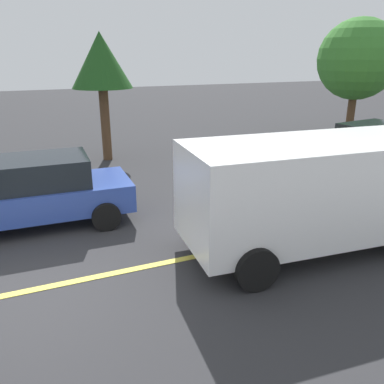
{
  "coord_description": "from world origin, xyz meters",
  "views": [
    {
      "loc": [
        0.24,
        -6.27,
        3.74
      ],
      "look_at": [
        2.95,
        0.15,
        1.29
      ],
      "focal_mm": 37.05,
      "sensor_mm": 36.0,
      "label": 1
    }
  ],
  "objects": [
    {
      "name": "ground_plane",
      "position": [
        0.0,
        0.0,
        0.0
      ],
      "size": [
        80.0,
        80.0,
        0.0
      ],
      "primitive_type": "plane",
      "color": "#2D2D30"
    },
    {
      "name": "white_van",
      "position": [
        5.31,
        -0.54,
        1.27
      ],
      "size": [
        5.34,
        2.6,
        2.2
      ],
      "color": "white",
      "rests_on": "ground_plane"
    },
    {
      "name": "car_blue_near_curb",
      "position": [
        0.24,
        2.83,
        0.79
      ],
      "size": [
        4.41,
        2.06,
        1.57
      ],
      "color": "#2D479E",
      "rests_on": "ground_plane"
    },
    {
      "name": "lane_marking_centre",
      "position": [
        3.0,
        0.0,
        0.01
      ],
      "size": [
        28.0,
        0.16,
        0.01
      ],
      "primitive_type": "cube",
      "color": "#E0D14C"
    },
    {
      "name": "car_yellow_crossing",
      "position": [
        10.51,
        2.9,
        0.82
      ],
      "size": [
        4.26,
        2.39,
        1.64
      ],
      "color": "gold",
      "rests_on": "ground_plane"
    },
    {
      "name": "tree_centre_verge",
      "position": [
        2.92,
        8.12,
        3.43
      ],
      "size": [
        2.1,
        2.1,
        4.44
      ],
      "color": "#513823",
      "rests_on": "ground_plane"
    },
    {
      "name": "tree_left_verge",
      "position": [
        14.09,
        7.77,
        3.46
      ],
      "size": [
        3.49,
        3.49,
        5.22
      ],
      "color": "#513823",
      "rests_on": "ground_plane"
    }
  ]
}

